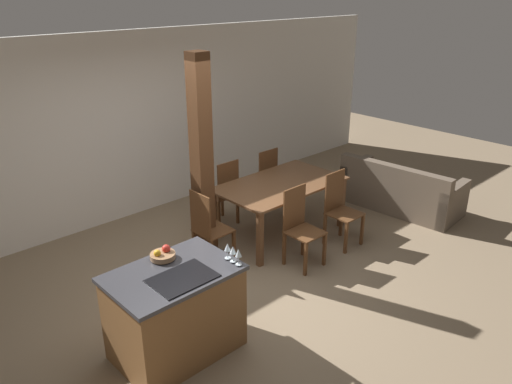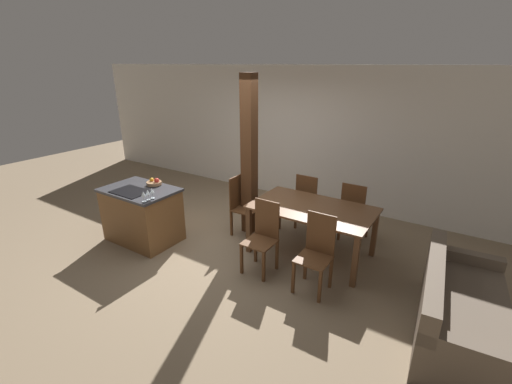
{
  "view_description": "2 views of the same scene",
  "coord_description": "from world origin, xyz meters",
  "views": [
    {
      "loc": [
        -3.2,
        -3.85,
        3.27
      ],
      "look_at": [
        0.6,
        0.2,
        0.95
      ],
      "focal_mm": 35.0,
      "sensor_mm": 36.0,
      "label": 1
    },
    {
      "loc": [
        3.14,
        -3.75,
        2.73
      ],
      "look_at": [
        0.6,
        0.2,
        0.95
      ],
      "focal_mm": 24.0,
      "sensor_mm": 36.0,
      "label": 2
    }
  ],
  "objects": [
    {
      "name": "wine_glass_far",
      "position": [
        -0.6,
        -0.69,
        1.0
      ],
      "size": [
        0.06,
        0.06,
        0.16
      ],
      "color": "silver",
      "rests_on": "kitchen_island"
    },
    {
      "name": "wall_back",
      "position": [
        0.0,
        2.55,
        1.35
      ],
      "size": [
        11.2,
        0.08,
        2.7
      ],
      "color": "silver",
      "rests_on": "ground_plane"
    },
    {
      "name": "dining_chair_near_right",
      "position": [
        1.76,
        -0.21,
        0.52
      ],
      "size": [
        0.4,
        0.4,
        1.0
      ],
      "color": "brown",
      "rests_on": "ground_plane"
    },
    {
      "name": "wine_glass_middle",
      "position": [
        -0.6,
        -0.77,
        1.0
      ],
      "size": [
        0.06,
        0.06,
        0.16
      ],
      "color": "silver",
      "rests_on": "kitchen_island"
    },
    {
      "name": "dining_chair_far_right",
      "position": [
        1.76,
        1.27,
        0.52
      ],
      "size": [
        0.4,
        0.4,
        1.0
      ],
      "rotation": [
        0.0,
        0.0,
        3.14
      ],
      "color": "brown",
      "rests_on": "ground_plane"
    },
    {
      "name": "ground_plane",
      "position": [
        0.0,
        0.0,
        0.0
      ],
      "size": [
        16.0,
        16.0,
        0.0
      ],
      "primitive_type": "plane",
      "color": "#847056"
    },
    {
      "name": "kitchen_island",
      "position": [
        -1.11,
        -0.52,
        0.44
      ],
      "size": [
        1.16,
        0.79,
        0.89
      ],
      "color": "brown",
      "rests_on": "ground_plane"
    },
    {
      "name": "wine_glass_near",
      "position": [
        -0.6,
        -0.85,
        1.0
      ],
      "size": [
        0.06,
        0.06,
        0.16
      ],
      "color": "silver",
      "rests_on": "kitchen_island"
    },
    {
      "name": "dining_chair_near_left",
      "position": [
        0.97,
        -0.21,
        0.52
      ],
      "size": [
        0.4,
        0.4,
        1.0
      ],
      "color": "brown",
      "rests_on": "ground_plane"
    },
    {
      "name": "couch",
      "position": [
        3.36,
        -0.16,
        0.28
      ],
      "size": [
        0.93,
        1.84,
        0.78
      ],
      "rotation": [
        0.0,
        0.0,
        1.64
      ],
      "color": "brown",
      "rests_on": "ground_plane"
    },
    {
      "name": "dining_chair_head_end",
      "position": [
        0.11,
        0.53,
        0.52
      ],
      "size": [
        0.4,
        0.4,
        1.0
      ],
      "rotation": [
        0.0,
        0.0,
        1.57
      ],
      "color": "brown",
      "rests_on": "ground_plane"
    },
    {
      "name": "dining_chair_far_left",
      "position": [
        0.97,
        1.27,
        0.52
      ],
      "size": [
        0.4,
        0.4,
        1.0
      ],
      "rotation": [
        0.0,
        0.0,
        3.14
      ],
      "color": "brown",
      "rests_on": "ground_plane"
    },
    {
      "name": "dining_table",
      "position": [
        1.36,
        0.53,
        0.67
      ],
      "size": [
        1.75,
        1.04,
        0.76
      ],
      "color": "brown",
      "rests_on": "ground_plane"
    },
    {
      "name": "fruit_bowl",
      "position": [
        -1.04,
        -0.27,
        0.93
      ],
      "size": [
        0.24,
        0.24,
        0.11
      ],
      "color": "#99704C",
      "rests_on": "kitchen_island"
    },
    {
      "name": "timber_post",
      "position": [
        0.16,
        0.68,
        1.3
      ],
      "size": [
        0.21,
        0.21,
        2.6
      ],
      "color": "#4C2D19",
      "rests_on": "ground_plane"
    }
  ]
}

